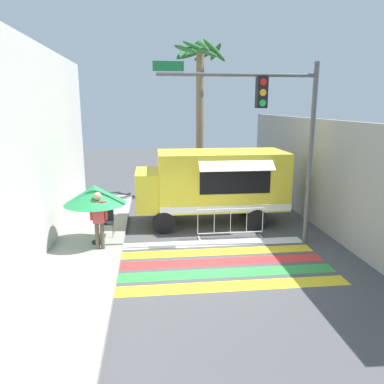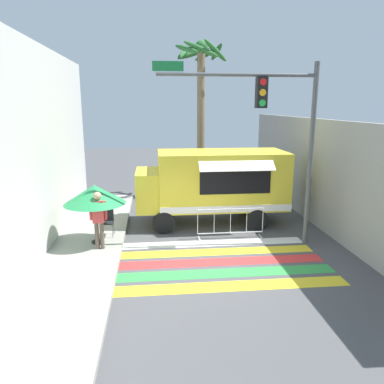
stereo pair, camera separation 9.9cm
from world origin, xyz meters
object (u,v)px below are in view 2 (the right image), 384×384
object	(u,v)px
vendor_person	(98,216)
palm_tree	(201,91)
patio_umbrella	(95,194)
traffic_signal_pole	(280,122)
barricade_front	(230,223)
food_truck	(210,182)
folding_chair	(107,220)

from	to	relation	value
vendor_person	palm_tree	xyz separation A→B (m)	(4.02, 7.20, 3.97)
patio_umbrella	palm_tree	distance (m)	8.58
traffic_signal_pole	barricade_front	bearing A→B (deg)	151.58
patio_umbrella	vendor_person	bearing A→B (deg)	-73.16
patio_umbrella	palm_tree	size ratio (longest dim) A/B	0.26
palm_tree	patio_umbrella	bearing A→B (deg)	-122.03
food_truck	palm_tree	world-z (taller)	palm_tree
barricade_front	folding_chair	bearing A→B (deg)	175.09
barricade_front	palm_tree	distance (m)	7.82
patio_umbrella	palm_tree	bearing A→B (deg)	57.97
food_truck	vendor_person	size ratio (longest dim) A/B	3.12
folding_chair	barricade_front	world-z (taller)	barricade_front
food_truck	palm_tree	size ratio (longest dim) A/B	0.76
folding_chair	palm_tree	distance (m)	8.41
folding_chair	traffic_signal_pole	bearing A→B (deg)	-33.84
folding_chair	palm_tree	world-z (taller)	palm_tree
folding_chair	barricade_front	distance (m)	4.19
food_truck	folding_chair	world-z (taller)	food_truck
traffic_signal_pole	vendor_person	size ratio (longest dim) A/B	3.19
food_truck	palm_tree	xyz separation A→B (m)	(0.19, 4.55, 3.50)
food_truck	vendor_person	world-z (taller)	food_truck
folding_chair	barricade_front	bearing A→B (deg)	-27.68
food_truck	vendor_person	distance (m)	4.68
vendor_person	barricade_front	size ratio (longest dim) A/B	0.79
vendor_person	palm_tree	distance (m)	9.15
vendor_person	palm_tree	world-z (taller)	palm_tree
vendor_person	patio_umbrella	bearing A→B (deg)	111.52
folding_chair	barricade_front	xyz separation A→B (m)	(4.17, -0.36, -0.15)
food_truck	barricade_front	xyz separation A→B (m)	(0.44, -1.76, -1.11)
traffic_signal_pole	patio_umbrella	world-z (taller)	traffic_signal_pole
traffic_signal_pole	folding_chair	xyz separation A→B (m)	(-5.50, 1.08, -3.29)
food_truck	patio_umbrella	size ratio (longest dim) A/B	2.91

